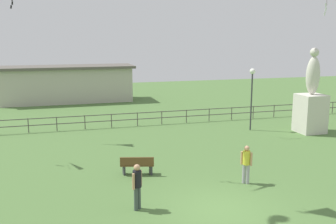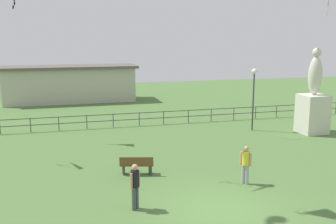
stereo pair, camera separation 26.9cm
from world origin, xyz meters
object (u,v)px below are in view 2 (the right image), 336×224
lamppost (254,85)px  person_2 (135,184)px  statue_monument (313,105)px  person_1 (246,162)px  park_bench (137,165)px

lamppost → person_2: lamppost is taller
statue_monument → lamppost: statue_monument is taller
statue_monument → person_2: (-13.10, -8.21, -0.84)m
person_1 → person_2: person_2 is taller
lamppost → person_1: bearing=-119.2°
person_2 → statue_monument: bearing=32.1°
park_bench → person_1: person_1 is taller
statue_monument → park_bench: (-12.37, -4.70, -1.35)m
lamppost → park_bench: size_ratio=2.63×
park_bench → person_2: bearing=-101.7°
lamppost → park_bench: 11.24m
statue_monument → person_2: 15.48m
statue_monument → person_1: (-8.20, -7.01, -0.87)m
lamppost → park_bench: (-8.97, -6.29, -2.54)m
statue_monument → person_2: statue_monument is taller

